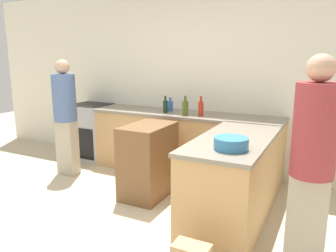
{
  "coord_description": "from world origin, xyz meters",
  "views": [
    {
      "loc": [
        1.87,
        -2.2,
        1.7
      ],
      "look_at": [
        0.29,
        0.92,
        0.95
      ],
      "focal_mm": 35.0,
      "sensor_mm": 36.0,
      "label": 1
    }
  ],
  "objects_px": {
    "wine_bottle_dark": "(165,106)",
    "person_at_peninsula": "(312,161)",
    "hot_sauce_bottle": "(201,108)",
    "water_bottle_blue": "(170,106)",
    "person_by_range": "(65,113)",
    "range_oven": "(92,131)",
    "olive_oil_bottle": "(185,108)",
    "mixing_bowl": "(231,143)",
    "island_table": "(148,160)"
  },
  "relations": [
    {
      "from": "wine_bottle_dark",
      "to": "person_at_peninsula",
      "type": "relative_size",
      "value": 0.14
    },
    {
      "from": "hot_sauce_bottle",
      "to": "water_bottle_blue",
      "type": "height_order",
      "value": "hot_sauce_bottle"
    },
    {
      "from": "person_by_range",
      "to": "water_bottle_blue",
      "type": "bearing_deg",
      "value": 34.72
    },
    {
      "from": "range_oven",
      "to": "olive_oil_bottle",
      "type": "height_order",
      "value": "olive_oil_bottle"
    },
    {
      "from": "hot_sauce_bottle",
      "to": "wine_bottle_dark",
      "type": "xyz_separation_m",
      "value": [
        -0.55,
        0.03,
        -0.01
      ]
    },
    {
      "from": "olive_oil_bottle",
      "to": "wine_bottle_dark",
      "type": "distance_m",
      "value": 0.35
    },
    {
      "from": "person_by_range",
      "to": "olive_oil_bottle",
      "type": "bearing_deg",
      "value": 21.61
    },
    {
      "from": "mixing_bowl",
      "to": "person_at_peninsula",
      "type": "distance_m",
      "value": 0.67
    },
    {
      "from": "hot_sauce_bottle",
      "to": "person_by_range",
      "type": "bearing_deg",
      "value": -159.43
    },
    {
      "from": "range_oven",
      "to": "hot_sauce_bottle",
      "type": "bearing_deg",
      "value": -3.68
    },
    {
      "from": "island_table",
      "to": "water_bottle_blue",
      "type": "xyz_separation_m",
      "value": [
        -0.18,
        0.97,
        0.53
      ]
    },
    {
      "from": "hot_sauce_bottle",
      "to": "olive_oil_bottle",
      "type": "xyz_separation_m",
      "value": [
        -0.21,
        -0.05,
        -0.0
      ]
    },
    {
      "from": "island_table",
      "to": "olive_oil_bottle",
      "type": "distance_m",
      "value": 0.94
    },
    {
      "from": "range_oven",
      "to": "wine_bottle_dark",
      "type": "relative_size",
      "value": 3.83
    },
    {
      "from": "island_table",
      "to": "olive_oil_bottle",
      "type": "height_order",
      "value": "olive_oil_bottle"
    },
    {
      "from": "hot_sauce_bottle",
      "to": "olive_oil_bottle",
      "type": "distance_m",
      "value": 0.21
    },
    {
      "from": "range_oven",
      "to": "wine_bottle_dark",
      "type": "bearing_deg",
      "value": -3.97
    },
    {
      "from": "wine_bottle_dark",
      "to": "hot_sauce_bottle",
      "type": "bearing_deg",
      "value": -2.9
    },
    {
      "from": "range_oven",
      "to": "wine_bottle_dark",
      "type": "xyz_separation_m",
      "value": [
        1.46,
        -0.1,
        0.54
      ]
    },
    {
      "from": "island_table",
      "to": "range_oven",
      "type": "bearing_deg",
      "value": 150.92
    },
    {
      "from": "person_by_range",
      "to": "person_at_peninsula",
      "type": "bearing_deg",
      "value": -14.94
    },
    {
      "from": "mixing_bowl",
      "to": "person_by_range",
      "type": "distance_m",
      "value": 2.71
    },
    {
      "from": "person_at_peninsula",
      "to": "wine_bottle_dark",
      "type": "bearing_deg",
      "value": 142.32
    },
    {
      "from": "water_bottle_blue",
      "to": "person_by_range",
      "type": "xyz_separation_m",
      "value": [
        -1.23,
        -0.86,
        -0.08
      ]
    },
    {
      "from": "water_bottle_blue",
      "to": "mixing_bowl",
      "type": "bearing_deg",
      "value": -48.88
    },
    {
      "from": "wine_bottle_dark",
      "to": "person_at_peninsula",
      "type": "height_order",
      "value": "person_at_peninsula"
    },
    {
      "from": "mixing_bowl",
      "to": "person_at_peninsula",
      "type": "bearing_deg",
      "value": -12.8
    },
    {
      "from": "hot_sauce_bottle",
      "to": "water_bottle_blue",
      "type": "bearing_deg",
      "value": 161.61
    },
    {
      "from": "range_oven",
      "to": "mixing_bowl",
      "type": "relative_size",
      "value": 3.04
    },
    {
      "from": "island_table",
      "to": "person_by_range",
      "type": "relative_size",
      "value": 0.54
    },
    {
      "from": "island_table",
      "to": "hot_sauce_bottle",
      "type": "distance_m",
      "value": 1.03
    },
    {
      "from": "mixing_bowl",
      "to": "person_by_range",
      "type": "height_order",
      "value": "person_by_range"
    },
    {
      "from": "hot_sauce_bottle",
      "to": "olive_oil_bottle",
      "type": "relative_size",
      "value": 1.01
    },
    {
      "from": "range_oven",
      "to": "hot_sauce_bottle",
      "type": "height_order",
      "value": "hot_sauce_bottle"
    },
    {
      "from": "mixing_bowl",
      "to": "hot_sauce_bottle",
      "type": "height_order",
      "value": "hot_sauce_bottle"
    },
    {
      "from": "wine_bottle_dark",
      "to": "olive_oil_bottle",
      "type": "bearing_deg",
      "value": -12.16
    },
    {
      "from": "person_at_peninsula",
      "to": "range_oven",
      "type": "bearing_deg",
      "value": 154.4
    },
    {
      "from": "range_oven",
      "to": "water_bottle_blue",
      "type": "height_order",
      "value": "water_bottle_blue"
    },
    {
      "from": "olive_oil_bottle",
      "to": "person_at_peninsula",
      "type": "height_order",
      "value": "person_at_peninsula"
    },
    {
      "from": "mixing_bowl",
      "to": "wine_bottle_dark",
      "type": "xyz_separation_m",
      "value": [
        -1.38,
        1.42,
        0.04
      ]
    },
    {
      "from": "water_bottle_blue",
      "to": "island_table",
      "type": "bearing_deg",
      "value": -79.17
    },
    {
      "from": "olive_oil_bottle",
      "to": "person_by_range",
      "type": "height_order",
      "value": "person_by_range"
    },
    {
      "from": "wine_bottle_dark",
      "to": "person_at_peninsula",
      "type": "bearing_deg",
      "value": -37.68
    },
    {
      "from": "olive_oil_bottle",
      "to": "person_by_range",
      "type": "distance_m",
      "value": 1.7
    },
    {
      "from": "water_bottle_blue",
      "to": "person_at_peninsula",
      "type": "bearing_deg",
      "value": -40.32
    },
    {
      "from": "island_table",
      "to": "hot_sauce_bottle",
      "type": "relative_size",
      "value": 3.32
    },
    {
      "from": "hot_sauce_bottle",
      "to": "range_oven",
      "type": "bearing_deg",
      "value": 176.32
    },
    {
      "from": "person_by_range",
      "to": "wine_bottle_dark",
      "type": "bearing_deg",
      "value": 29.51
    },
    {
      "from": "island_table",
      "to": "wine_bottle_dark",
      "type": "relative_size",
      "value": 3.73
    },
    {
      "from": "person_at_peninsula",
      "to": "hot_sauce_bottle",
      "type": "bearing_deg",
      "value": 133.83
    }
  ]
}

